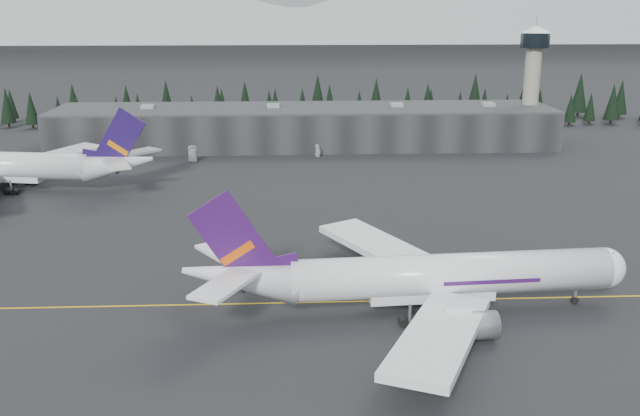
{
  "coord_description": "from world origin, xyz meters",
  "views": [
    {
      "loc": [
        -6.05,
        -104.77,
        45.12
      ],
      "look_at": [
        0.0,
        20.0,
        9.0
      ],
      "focal_mm": 40.0,
      "sensor_mm": 36.0,
      "label": 1
    }
  ],
  "objects_px": {
    "terminal": "(304,126)",
    "control_tower": "(533,71)",
    "gse_vehicle_b": "(318,155)",
    "jet_parked": "(14,166)",
    "jet_main": "(413,277)",
    "gse_vehicle_a": "(193,160)"
  },
  "relations": [
    {
      "from": "terminal",
      "to": "gse_vehicle_a",
      "type": "bearing_deg",
      "value": -144.22
    },
    {
      "from": "control_tower",
      "to": "gse_vehicle_b",
      "type": "height_order",
      "value": "control_tower"
    },
    {
      "from": "jet_main",
      "to": "jet_parked",
      "type": "height_order",
      "value": "jet_parked"
    },
    {
      "from": "terminal",
      "to": "jet_main",
      "type": "bearing_deg",
      "value": -84.5
    },
    {
      "from": "control_tower",
      "to": "jet_main",
      "type": "bearing_deg",
      "value": -114.94
    },
    {
      "from": "terminal",
      "to": "gse_vehicle_a",
      "type": "distance_m",
      "value": 41.53
    },
    {
      "from": "jet_parked",
      "to": "gse_vehicle_a",
      "type": "distance_m",
      "value": 50.12
    },
    {
      "from": "jet_parked",
      "to": "jet_main",
      "type": "bearing_deg",
      "value": 147.01
    },
    {
      "from": "gse_vehicle_a",
      "to": "gse_vehicle_b",
      "type": "xyz_separation_m",
      "value": [
        37.01,
        5.7,
        -0.03
      ]
    },
    {
      "from": "gse_vehicle_b",
      "to": "jet_parked",
      "type": "bearing_deg",
      "value": -87.79
    },
    {
      "from": "control_tower",
      "to": "gse_vehicle_b",
      "type": "bearing_deg",
      "value": -163.34
    },
    {
      "from": "jet_parked",
      "to": "gse_vehicle_a",
      "type": "relative_size",
      "value": 13.95
    },
    {
      "from": "gse_vehicle_b",
      "to": "jet_main",
      "type": "bearing_deg",
      "value": -17.44
    },
    {
      "from": "jet_main",
      "to": "gse_vehicle_b",
      "type": "xyz_separation_m",
      "value": [
        -9.0,
        112.79,
        -4.94
      ]
    },
    {
      "from": "terminal",
      "to": "control_tower",
      "type": "relative_size",
      "value": 4.24
    },
    {
      "from": "gse_vehicle_a",
      "to": "gse_vehicle_b",
      "type": "relative_size",
      "value": 1.28
    },
    {
      "from": "control_tower",
      "to": "jet_main",
      "type": "relative_size",
      "value": 0.56
    },
    {
      "from": "terminal",
      "to": "control_tower",
      "type": "xyz_separation_m",
      "value": [
        75.0,
        3.0,
        17.11
      ]
    },
    {
      "from": "jet_parked",
      "to": "gse_vehicle_b",
      "type": "bearing_deg",
      "value": -146.74
    },
    {
      "from": "jet_main",
      "to": "jet_parked",
      "type": "bearing_deg",
      "value": 134.2
    },
    {
      "from": "gse_vehicle_a",
      "to": "jet_main",
      "type": "bearing_deg",
      "value": -66.19
    },
    {
      "from": "jet_main",
      "to": "gse_vehicle_b",
      "type": "bearing_deg",
      "value": 90.8
    }
  ]
}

